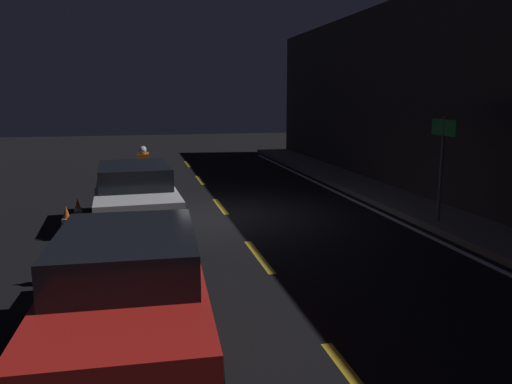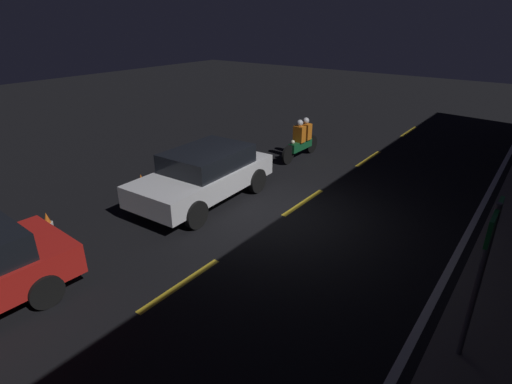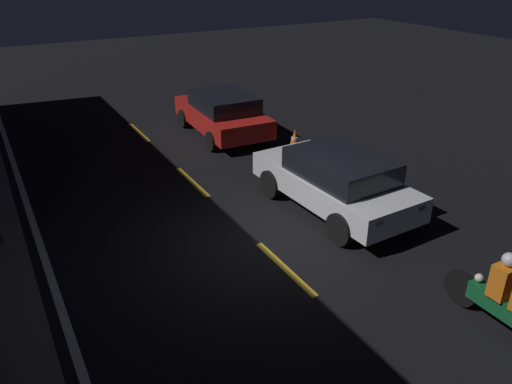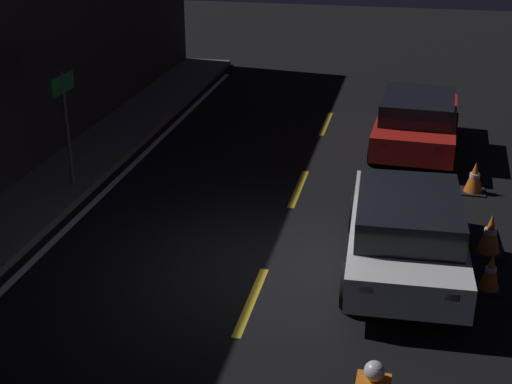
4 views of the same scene
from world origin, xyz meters
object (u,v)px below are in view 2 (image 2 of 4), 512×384
at_px(sedan_white, 205,174).
at_px(traffic_cone_mid, 142,187).
at_px(motorcycle, 302,140).
at_px(traffic_cone_near, 179,175).
at_px(traffic_cone_far, 49,226).
at_px(shop_sign, 486,253).

height_order(sedan_white, traffic_cone_mid, sedan_white).
xyz_separation_m(sedan_white, motorcycle, (-4.62, 0.26, -0.11)).
bearing_deg(traffic_cone_near, motorcycle, 159.71).
xyz_separation_m(traffic_cone_mid, traffic_cone_far, (2.66, 0.10, -0.03)).
distance_m(sedan_white, traffic_cone_mid, 1.78).
bearing_deg(traffic_cone_mid, traffic_cone_near, 176.19).
relative_size(traffic_cone_mid, traffic_cone_far, 1.08).
distance_m(motorcycle, traffic_cone_far, 8.42).
bearing_deg(traffic_cone_near, sedan_white, 77.44).
xyz_separation_m(sedan_white, traffic_cone_near, (-0.30, -1.34, -0.45)).
height_order(traffic_cone_mid, traffic_cone_far, traffic_cone_mid).
relative_size(motorcycle, traffic_cone_near, 3.48).
relative_size(traffic_cone_mid, shop_sign, 0.30).
bearing_deg(motorcycle, sedan_white, -2.27).
xyz_separation_m(sedan_white, shop_sign, (1.90, 6.80, 1.07)).
bearing_deg(motorcycle, traffic_cone_far, -9.93).
height_order(motorcycle, shop_sign, shop_sign).
distance_m(traffic_cone_mid, traffic_cone_far, 2.66).
xyz_separation_m(motorcycle, traffic_cone_near, (4.32, -1.60, -0.35)).
bearing_deg(shop_sign, motorcycle, -134.90).
bearing_deg(sedan_white, shop_sign, 71.95).
bearing_deg(motorcycle, shop_sign, 46.00).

